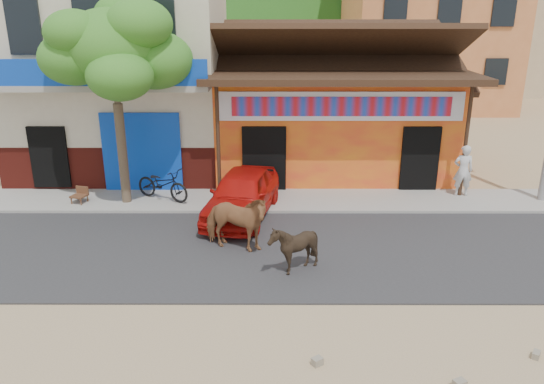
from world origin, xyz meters
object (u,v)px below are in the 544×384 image
Objects in this scene: tree at (118,104)px; pedestrian at (463,170)px; cow_tan at (235,222)px; cafe_chair_left at (78,189)px; cow_dark at (294,248)px; red_car at (242,194)px; scooter at (163,184)px.

tree reaches higher than pedestrian.
cow_tan is 1.96× the size of cafe_chair_left.
tree is 2.91m from cafe_chair_left.
cow_dark reaches higher than cafe_chair_left.
cafe_chair_left is (-6.35, 4.28, -0.07)m from cow_dark.
cow_tan is 7.86m from pedestrian.
cow_tan is 2.27m from red_car.
cow_tan is 0.92× the size of scooter.
tree is 7.08m from cow_dark.
pedestrian is at bearing 25.14° from red_car.
cow_tan reaches higher than cow_dark.
tree is 1.51× the size of red_car.
tree is 5.04× the size of cow_dark.
tree reaches higher than cow_tan.
red_car is at bearing -86.87° from scooter.
cow_dark is 0.73× the size of pedestrian.
cow_dark reaches higher than scooter.
tree reaches higher than cafe_chair_left.
cafe_chair_left is at bearing -116.68° from cow_dark.
cow_tan reaches higher than scooter.
cow_tan is at bearing -42.48° from tree.
cafe_chair_left is (-5.00, 0.86, -0.15)m from red_car.
red_car is 2.10× the size of scooter.
pedestrian is (6.82, 1.59, 0.22)m from red_car.
tree is at bearing 22.44° from cafe_chair_left.
pedestrian is at bearing -40.94° from cow_tan.
cow_dark is 7.42m from pedestrian.
cow_dark is (1.39, -1.15, -0.14)m from cow_tan.
scooter is at bearing 23.98° from cafe_chair_left.
cow_dark is at bearing 46.36° from pedestrian.
red_car is 4.44× the size of cafe_chair_left.
tree is 2.74m from scooter.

